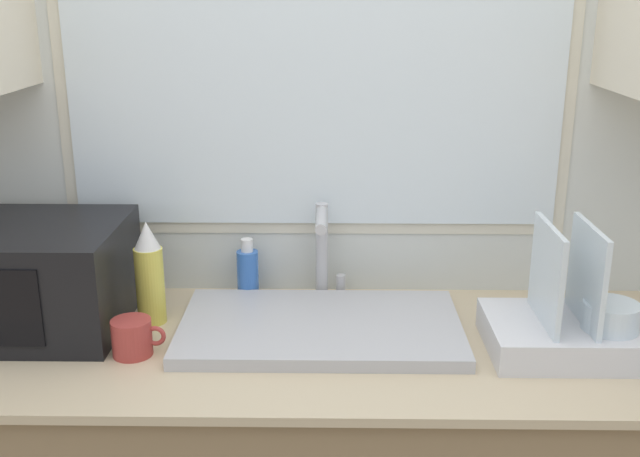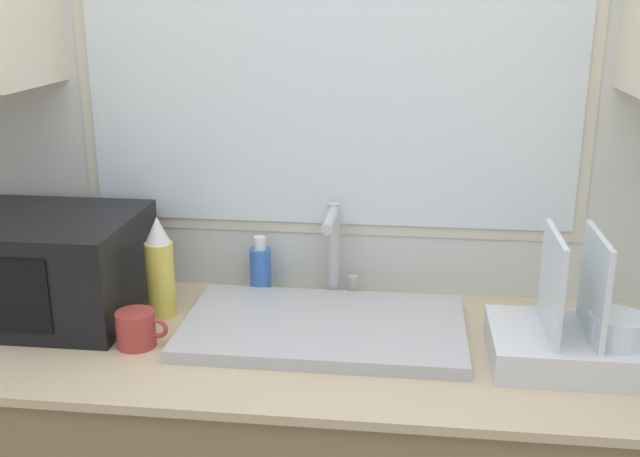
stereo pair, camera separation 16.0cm
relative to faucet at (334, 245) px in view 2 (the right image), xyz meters
The scene contains 8 objects.
wall_back 0.33m from the faucet, 108.11° to the left, with size 6.00×0.38×2.60m.
sink_basin 0.24m from the faucet, 91.18° to the right, with size 0.65×0.39×0.03m.
faucet is the anchor object (origin of this frame).
microwave 0.73m from the faucet, 167.17° to the right, with size 0.49×0.38×0.25m.
dish_rack 0.62m from the faucet, 27.34° to the right, with size 0.33×0.26×0.29m.
spray_bottle 0.44m from the faucet, 161.27° to the right, with size 0.07×0.07×0.25m.
soap_bottle 0.21m from the faucet, behind, with size 0.06×0.06×0.16m.
mug_near_sink 0.53m from the faucet, 142.90° to the right, with size 0.12×0.09×0.08m.
Camera 2 is at (0.20, -1.24, 1.69)m, focal length 42.00 mm.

